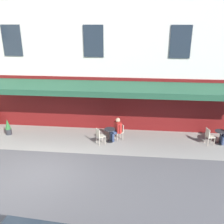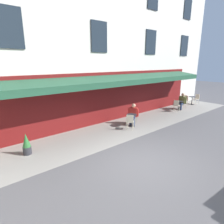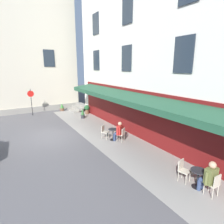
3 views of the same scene
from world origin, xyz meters
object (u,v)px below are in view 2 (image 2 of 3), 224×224
Objects in this scene: cafe_chair_cream_under_awning at (187,99)px; cafe_table_streetside at (179,104)px; cafe_chair_cream_near_door at (177,105)px; cafe_chair_cream_corner_right at (183,102)px; cafe_table_near_entrance at (132,119)px; cafe_chair_cream_corner_left at (134,115)px; cafe_chair_cream_back_row at (197,98)px; cafe_table_mid_terrace at (192,99)px; seated_companion_in_olive at (182,101)px; cafe_chair_cream_facing_street at (130,121)px; potted_plant_entrance_right at (27,144)px; seated_patron_in_red at (133,113)px.

cafe_chair_cream_under_awning is 1.21× the size of cafe_table_streetside.
cafe_chair_cream_near_door is 1.26m from cafe_chair_cream_corner_right.
cafe_chair_cream_corner_left is at bearing -148.88° from cafe_table_near_entrance.
cafe_chair_cream_corner_right reaches higher than cafe_table_streetside.
cafe_chair_cream_corner_left is at bearing 1.36° from cafe_chair_cream_back_row.
cafe_table_mid_terrace is 0.82× the size of cafe_chair_cream_corner_right.
cafe_chair_cream_near_door is at bearing 7.70° from seated_companion_in_olive.
cafe_chair_cream_back_row is 1.00× the size of cafe_chair_cream_near_door.
cafe_chair_cream_facing_street is 1.00× the size of cafe_chair_cream_corner_right.
cafe_chair_cream_corner_left is 0.68× the size of seated_companion_in_olive.
cafe_chair_cream_corner_right is at bearing -179.95° from potted_plant_entrance_right.
cafe_chair_cream_facing_street is at bearing 34.22° from seated_patron_in_red.
seated_patron_in_red is 5.96m from seated_companion_in_olive.
seated_patron_in_red reaches higher than cafe_chair_cream_facing_street.
potted_plant_entrance_right is (14.02, 0.49, -0.10)m from cafe_chair_cream_under_awning.
cafe_table_streetside is (2.14, 0.49, -0.06)m from cafe_chair_cream_under_awning.
seated_patron_in_red reaches higher than cafe_table_mid_terrace.
cafe_table_near_entrance is 5.98m from potted_plant_entrance_right.
seated_patron_in_red is (4.93, -0.02, 0.15)m from cafe_chair_cream_near_door.
cafe_table_mid_terrace is at bearing -173.22° from cafe_table_streetside.
seated_companion_in_olive is (-1.03, -0.14, 0.17)m from cafe_chair_cream_near_door.
cafe_chair_cream_under_awning is at bearing -172.06° from cafe_chair_cream_facing_street.
cafe_table_streetside is at bearing 3.51° from cafe_chair_cream_back_row.
cafe_table_near_entrance is at bearing 176.86° from potted_plant_entrance_right.
cafe_table_streetside is 11.88m from potted_plant_entrance_right.
cafe_chair_cream_facing_street is at bearing 6.24° from cafe_table_streetside.
cafe_chair_cream_under_awning is at bearing -167.06° from cafe_table_streetside.
cafe_chair_cream_facing_street is 0.70× the size of seated_patron_in_red.
cafe_chair_cream_near_door is (3.37, 0.46, 0.06)m from cafe_table_mid_terrace.
cafe_chair_cream_corner_left and cafe_chair_cream_corner_right have the same top height.
cafe_chair_cream_facing_street reaches higher than cafe_table_mid_terrace.
cafe_chair_cream_corner_left is at bearing 0.07° from seated_companion_in_olive.
seated_patron_in_red is at bearing 31.12° from cafe_chair_cream_corner_left.
cafe_chair_cream_under_awning is 0.98× the size of potted_plant_entrance_right.
seated_companion_in_olive is (1.73, 0.48, 0.17)m from cafe_chair_cream_under_awning.
cafe_table_near_entrance and cafe_table_streetside have the same top height.
cafe_chair_cream_under_awning is (0.61, -0.16, 0.06)m from cafe_table_mid_terrace.
cafe_chair_cream_under_awning is at bearing -15.09° from cafe_table_mid_terrace.
seated_patron_in_red is at bearing 1.14° from cafe_chair_cream_corner_right.
cafe_chair_cream_corner_left is 1.00× the size of cafe_chair_cream_corner_right.
seated_companion_in_olive is (2.34, 0.32, 0.22)m from cafe_table_mid_terrace.
cafe_chair_cream_back_row is at bearing -175.92° from cafe_chair_cream_corner_right.
cafe_chair_cream_near_door is at bearing 4.86° from cafe_chair_cream_back_row.
potted_plant_entrance_right is at bearing 1.28° from cafe_table_mid_terrace.
cafe_chair_cream_corner_left is 4.75m from cafe_chair_cream_near_door.
cafe_chair_cream_corner_left is 0.26m from seated_patron_in_red.
cafe_chair_cream_facing_street is at bearing 7.94° from cafe_chair_cream_under_awning.
seated_patron_in_red reaches higher than cafe_chair_cream_back_row.
potted_plant_entrance_right is at bearing -0.68° from cafe_chair_cream_near_door.
cafe_table_near_entrance is 1.00× the size of cafe_table_mid_terrace.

